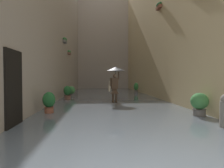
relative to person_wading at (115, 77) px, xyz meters
name	(u,v)px	position (x,y,z in m)	size (l,w,h in m)	color
ground_plane	(109,98)	(0.19, -2.76, -1.48)	(60.00, 60.00, 0.00)	slate
flood_water	(109,98)	(0.19, -2.76, -1.44)	(7.12, 29.38, 0.07)	slate
building_facade_left	(167,5)	(-3.87, -2.76, 5.03)	(2.04, 27.38, 13.01)	tan
building_facade_far	(103,45)	(0.19, -15.35, 4.22)	(9.92, 1.80, 11.39)	#A89989
person_wading	(115,77)	(0.00, 0.00, 0.00)	(1.06, 1.06, 2.09)	#2D2319
potted_plant_far_left	(136,88)	(-2.45, -6.47, -0.94)	(0.41, 0.41, 0.98)	#66605B
potted_plant_mid_right	(67,93)	(2.86, -1.76, -0.99)	(0.47, 0.47, 0.91)	brown
potted_plant_near_left	(199,104)	(-2.63, 4.21, -0.98)	(0.61, 0.61, 0.88)	#66605B
potted_plant_near_right	(49,102)	(2.84, 3.21, -0.99)	(0.48, 0.48, 0.88)	#9E563D
potted_plant_far_right	(71,91)	(2.83, -3.48, -1.03)	(0.55, 0.55, 0.80)	#66605B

